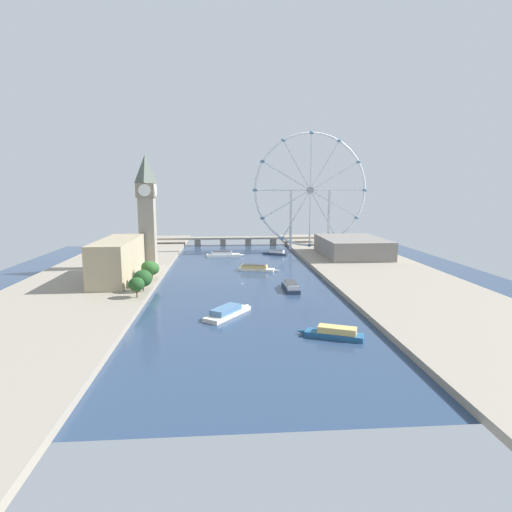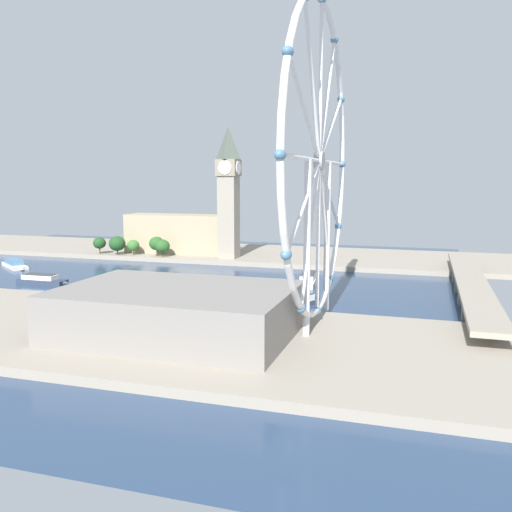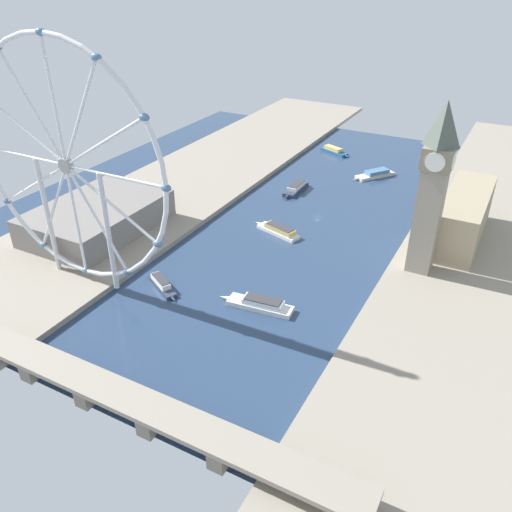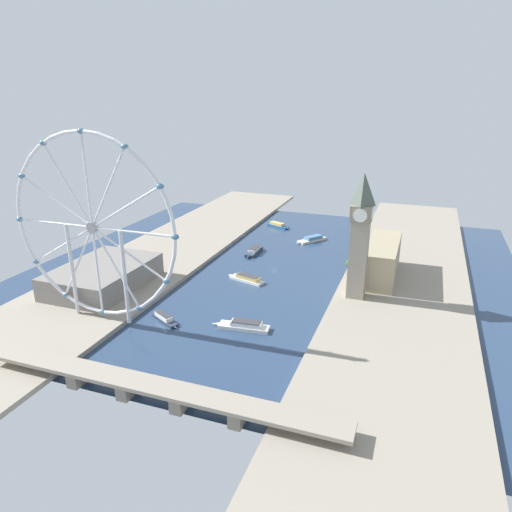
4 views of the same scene
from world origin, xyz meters
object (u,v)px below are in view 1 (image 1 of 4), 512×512
Objects in this scene: tour_boat_2 at (276,253)px; tour_boat_3 at (223,254)px; parliament_block at (118,260)px; ferris_wheel at (310,191)px; tour_boat_5 at (334,333)px; clock_tower at (147,210)px; riverside_hall at (352,247)px; river_bridge at (236,239)px; tour_boat_1 at (256,268)px; tour_boat_4 at (291,286)px; tour_boat_0 at (227,312)px.

tour_boat_3 reaches higher than tour_boat_2.
parliament_block is 208.20m from ferris_wheel.
clock_tower is at bearing -32.59° from tour_boat_5.
riverside_hall reaches higher than river_bridge.
parliament_block is at bearing -106.10° from clock_tower.
parliament_block is 168.40m from tour_boat_2.
tour_boat_1 is 65.09m from tour_boat_4.
tour_boat_3 is 1.29× the size of tour_boat_5.
clock_tower is 0.46× the size of river_bridge.
tour_boat_1 is at bearing -58.03° from tour_boat_5.
tour_boat_5 is at bearing 118.72° from tour_boat_2.
clock_tower is 2.99× the size of tour_boat_5.
clock_tower is 0.74× the size of ferris_wheel.
clock_tower is 183.26m from riverside_hall.
parliament_block reaches higher than tour_boat_2.
tour_boat_1 is at bearing -76.46° from tour_boat_3.
clock_tower reaches higher than tour_boat_2.
tour_boat_4 is 87.54m from tour_boat_5.
parliament_block reaches higher than tour_boat_1.
ferris_wheel reaches higher than tour_boat_1.
river_bridge is at bearing 74.15° from tour_boat_3.
clock_tower is 193.32m from tour_boat_5.
tour_boat_2 is at bearing 44.21° from parliament_block.
tour_boat_4 is (28.88, -213.53, -4.66)m from river_bridge.
parliament_block is 116.09m from tour_boat_4.
tour_boat_1 is (22.97, 115.22, 0.17)m from tour_boat_0.
tour_boat_4 is (99.87, -68.59, -45.00)m from clock_tower.
tour_boat_2 is at bearing 88.94° from tour_boat_1.
river_bridge is at bearing 141.18° from ferris_wheel.
parliament_block reaches higher than tour_boat_4.
parliament_block is 0.62× the size of ferris_wheel.
tour_boat_2 is (-35.66, -13.60, -59.01)m from ferris_wheel.
tour_boat_2 is at bearing 2.76° from tour_boat_3.
tour_boat_3 is at bearing -166.04° from ferris_wheel.
tour_boat_0 is 66.19m from tour_boat_4.
tour_boat_1 is at bearing 15.08° from tour_boat_4.
ferris_wheel is 4.49× the size of tour_boat_2.
parliament_block is 163.12m from tour_boat_5.
tour_boat_4 is at bearing -57.96° from tour_boat_1.
clock_tower is 137.77m from tour_boat_2.
ferris_wheel is at bearing 7.94° from tour_boat_3.
tour_boat_3 is (-13.79, -79.57, -4.64)m from river_bridge.
tour_boat_3 is at bearing 17.28° from tour_boat_4.
riverside_hall reaches higher than tour_boat_0.
riverside_hall is 118.92m from tour_boat_3.
tour_boat_1 is at bearing 23.99° from tour_boat_0.
ferris_wheel is 3.59× the size of tour_boat_0.
tour_boat_4 reaches higher than tour_boat_1.
tour_boat_3 is (-2.34, 186.44, 0.24)m from tour_boat_0.
clock_tower is 168.07m from ferris_wheel.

